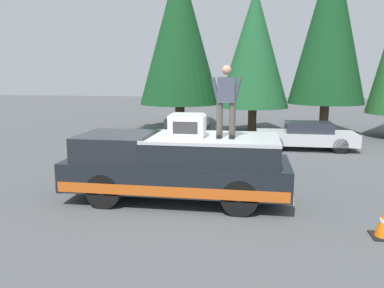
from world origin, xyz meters
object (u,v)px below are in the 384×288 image
Objects in this scene: pickup_truck at (177,166)px; person_on_truck_bed at (226,100)px; parked_car_silver at (306,136)px; parked_car_black at (185,131)px; compressor_unit at (187,125)px.

pickup_truck is 2.08m from person_on_truck_bed.
pickup_truck is at bearing 150.63° from parked_car_silver.
person_on_truck_bed is 8.67m from parked_car_black.
pickup_truck is 8.40m from parked_car_silver.
parked_car_black is at bearing 83.78° from parked_car_silver.
compressor_unit is at bearing 152.86° from parked_car_silver.
parked_car_black is (0.58, 5.32, 0.00)m from parked_car_silver.
person_on_truck_bed reaches higher than compressor_unit.
parked_car_silver is (7.31, -4.11, -0.29)m from pickup_truck.
parked_car_black is at bearing 10.47° from compressor_unit.
pickup_truck reaches higher than parked_car_black.
pickup_truck reaches higher than parked_car_silver.
compressor_unit reaches higher than pickup_truck.
parked_car_black is at bearing 8.65° from pickup_truck.
compressor_unit is (-0.16, -0.29, 1.05)m from pickup_truck.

